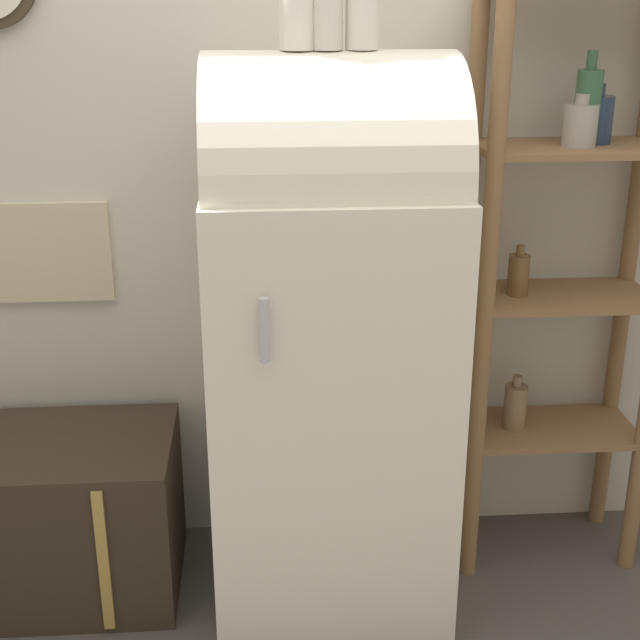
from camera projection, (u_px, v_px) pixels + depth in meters
ground_plane at (334, 632)px, 2.52m from camera, size 12.00×12.00×0.00m
wall_back at (317, 120)px, 2.58m from camera, size 7.00×0.09×2.70m
refrigerator at (328, 334)px, 2.44m from camera, size 0.64×0.69×1.57m
suitcase_trunk at (41, 516)px, 2.63m from camera, size 0.80×0.48×0.49m
shelf_unit at (563, 255)px, 2.57m from camera, size 0.56×0.31×1.74m
vase_center at (327, 0)px, 2.13m from camera, size 0.08×0.08×0.25m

